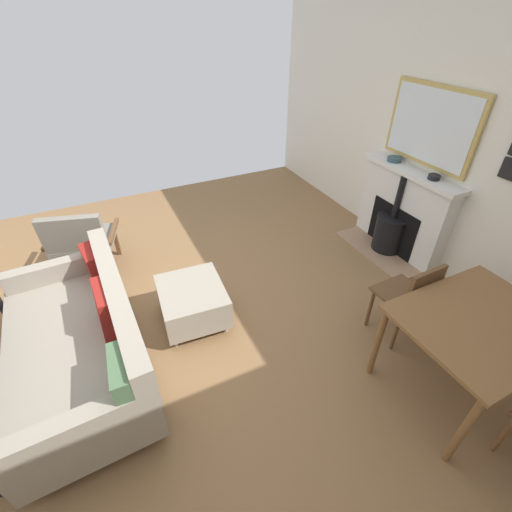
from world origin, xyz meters
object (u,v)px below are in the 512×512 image
object	(u,v)px
ottoman	(193,301)
mantel_bowl_near	(394,159)
sofa	(83,343)
mantel_bowl_far	(434,177)
fireplace	(399,217)
dining_chair_near_fireplace	(411,295)
armchair_accent	(81,239)
dining_table	(479,330)

from	to	relation	value
ottoman	mantel_bowl_near	bearing A→B (deg)	-171.44
sofa	ottoman	bearing A→B (deg)	-167.81
mantel_bowl_far	sofa	size ratio (longest dim) A/B	0.07
fireplace	mantel_bowl_near	xyz separation A→B (m)	(-0.02, -0.28, 0.61)
dining_chair_near_fireplace	sofa	bearing A→B (deg)	-17.60
armchair_accent	dining_chair_near_fireplace	xyz separation A→B (m)	(-2.45, 2.21, 0.04)
fireplace	mantel_bowl_near	distance (m)	0.67
mantel_bowl_far	dining_table	bearing A→B (deg)	55.16
sofa	dining_chair_near_fireplace	xyz separation A→B (m)	(-2.55, 0.81, 0.16)
mantel_bowl_far	sofa	xyz separation A→B (m)	(3.54, 0.03, -0.71)
mantel_bowl_near	dining_chair_near_fireplace	distance (m)	1.80
sofa	dining_table	bearing A→B (deg)	151.48
armchair_accent	fireplace	bearing A→B (deg)	162.33
armchair_accent	dining_table	size ratio (longest dim) A/B	0.76
mantel_bowl_near	ottoman	world-z (taller)	mantel_bowl_near
sofa	fireplace	bearing A→B (deg)	-174.97
fireplace	armchair_accent	size ratio (longest dim) A/B	1.56
mantel_bowl_near	dining_table	distance (m)	2.25
fireplace	ottoman	size ratio (longest dim) A/B	1.85
mantel_bowl_far	dining_table	xyz separation A→B (m)	(0.99, 1.42, -0.40)
fireplace	dining_table	bearing A→B (deg)	60.26
mantel_bowl_near	sofa	bearing A→B (deg)	9.53
mantel_bowl_near	dining_table	world-z (taller)	mantel_bowl_near
armchair_accent	dining_chair_near_fireplace	bearing A→B (deg)	137.97
fireplace	dining_table	xyz separation A→B (m)	(0.97, 1.70, 0.21)
ottoman	mantel_bowl_far	bearing A→B (deg)	176.20
mantel_bowl_far	dining_chair_near_fireplace	xyz separation A→B (m)	(0.98, 0.84, -0.55)
armchair_accent	mantel_bowl_near	bearing A→B (deg)	166.82
mantel_bowl_near	armchair_accent	size ratio (longest dim) A/B	0.19
sofa	armchair_accent	bearing A→B (deg)	-94.26
mantel_bowl_near	dining_table	xyz separation A→B (m)	(0.99, 1.98, -0.40)
mantel_bowl_far	ottoman	size ratio (longest dim) A/B	0.18
fireplace	dining_chair_near_fireplace	world-z (taller)	fireplace
sofa	ottoman	distance (m)	0.97
mantel_bowl_near	sofa	xyz separation A→B (m)	(3.54, 0.59, -0.71)
mantel_bowl_near	mantel_bowl_far	world-z (taller)	same
dining_table	mantel_bowl_near	bearing A→B (deg)	-116.47
mantel_bowl_far	armchair_accent	world-z (taller)	mantel_bowl_far
mantel_bowl_far	sofa	world-z (taller)	mantel_bowl_far
sofa	dining_chair_near_fireplace	distance (m)	2.68
sofa	armchair_accent	distance (m)	1.41
sofa	dining_table	world-z (taller)	sofa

